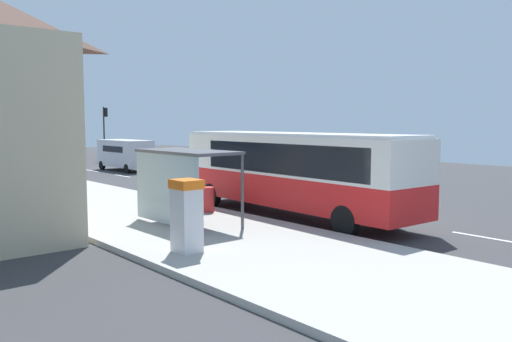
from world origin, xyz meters
The scene contains 20 objects.
ground_plane centered at (0.00, 14.00, -0.02)m, with size 56.00×92.00×0.04m, color #38383A.
sidewalk_platform centered at (-6.40, 2.00, 0.09)m, with size 6.20×30.00×0.18m, color #ADAAA3.
lane_stripe_seg_0 centered at (0.25, -6.00, 0.01)m, with size 0.16×2.20×0.01m, color silver.
lane_stripe_seg_1 centered at (0.25, -1.00, 0.01)m, with size 0.16×2.20×0.01m, color silver.
lane_stripe_seg_2 centered at (0.25, 4.00, 0.01)m, with size 0.16×2.20×0.01m, color silver.
lane_stripe_seg_3 centered at (0.25, 9.00, 0.01)m, with size 0.16×2.20×0.01m, color silver.
lane_stripe_seg_4 centered at (0.25, 14.00, 0.01)m, with size 0.16×2.20×0.01m, color silver.
lane_stripe_seg_5 centered at (0.25, 19.00, 0.01)m, with size 0.16×2.20×0.01m, color silver.
lane_stripe_seg_6 centered at (0.25, 24.00, 0.01)m, with size 0.16×2.20×0.01m, color silver.
lane_stripe_seg_7 centered at (0.25, 29.00, 0.01)m, with size 0.16×2.20×0.01m, color silver.
bus centered at (-1.71, 0.66, 1.84)m, with size 2.88×11.09×3.21m.
white_van centered at (2.20, 22.49, 1.34)m, with size 2.12×5.24×2.30m.
sedan_near centered at (2.30, 36.25, 0.79)m, with size 2.04×4.49×1.52m.
ticket_machine centered at (-8.29, -2.11, 1.17)m, with size 0.66×0.76×1.94m.
recycling_bin_red centered at (-4.20, 2.76, 0.66)m, with size 0.52×0.52×0.95m, color red.
recycling_bin_green centered at (-4.20, 3.46, 0.66)m, with size 0.52×0.52×0.95m, color green.
recycling_bin_blue centered at (-4.20, 4.16, 0.66)m, with size 0.52×0.52×0.95m, color blue.
traffic_light_near_side centered at (5.50, 33.14, 3.35)m, with size 0.49×0.28×5.05m.
traffic_light_far_side centered at (-3.11, 33.94, 3.62)m, with size 0.49×0.28×5.48m.
bus_shelter centered at (-6.41, 1.22, 2.10)m, with size 1.80×4.00×2.50m.
Camera 1 is at (-15.78, -13.73, 3.61)m, focal length 36.98 mm.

